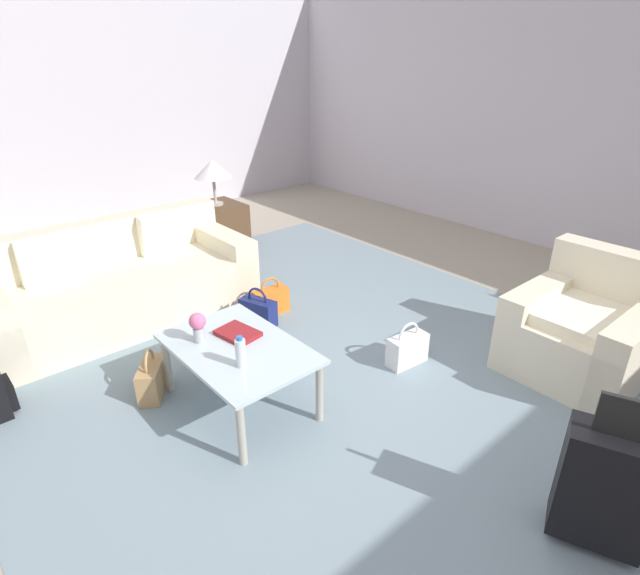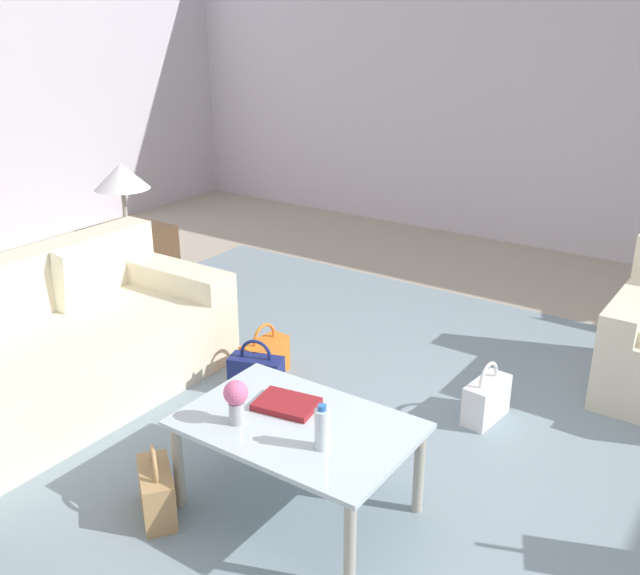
{
  "view_description": "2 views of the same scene",
  "coord_description": "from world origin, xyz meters",
  "px_view_note": "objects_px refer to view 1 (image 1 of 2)",
  "views": [
    {
      "loc": [
        2.0,
        -1.9,
        2.16
      ],
      "look_at": [
        -0.5,
        0.29,
        0.6
      ],
      "focal_mm": 28.0,
      "sensor_mm": 36.0,
      "label": 1
    },
    {
      "loc": [
        1.22,
        -2.69,
        2.16
      ],
      "look_at": [
        -0.8,
        0.26,
        0.77
      ],
      "focal_mm": 40.0,
      "sensor_mm": 36.0,
      "label": 2
    }
  ],
  "objects_px": {
    "armchair": "(585,333)",
    "coffee_table_book": "(238,333)",
    "couch": "(119,286)",
    "side_table": "(218,225)",
    "table_lamp": "(213,170)",
    "handbag_orange": "(271,301)",
    "handbag_navy": "(258,312)",
    "suitcase_black": "(605,486)",
    "handbag_white": "(407,349)",
    "water_bottle": "(241,352)",
    "coffee_table": "(238,354)",
    "handbag_tan": "(152,379)",
    "flower_vase": "(198,325)"
  },
  "relations": [
    {
      "from": "coffee_table",
      "to": "water_bottle",
      "type": "xyz_separation_m",
      "value": [
        0.2,
        -0.1,
        0.15
      ]
    },
    {
      "from": "handbag_navy",
      "to": "couch",
      "type": "bearing_deg",
      "value": -139.51
    },
    {
      "from": "coffee_table",
      "to": "handbag_white",
      "type": "xyz_separation_m",
      "value": [
        0.42,
        1.22,
        -0.27
      ]
    },
    {
      "from": "couch",
      "to": "side_table",
      "type": "height_order",
      "value": "couch"
    },
    {
      "from": "flower_vase",
      "to": "table_lamp",
      "type": "relative_size",
      "value": 0.39
    },
    {
      "from": "coffee_table_book",
      "to": "water_bottle",
      "type": "bearing_deg",
      "value": -38.92
    },
    {
      "from": "flower_vase",
      "to": "handbag_navy",
      "type": "bearing_deg",
      "value": 125.21
    },
    {
      "from": "couch",
      "to": "coffee_table",
      "type": "bearing_deg",
      "value": 3.19
    },
    {
      "from": "flower_vase",
      "to": "handbag_white",
      "type": "relative_size",
      "value": 0.57
    },
    {
      "from": "flower_vase",
      "to": "handbag_navy",
      "type": "relative_size",
      "value": 0.57
    },
    {
      "from": "armchair",
      "to": "flower_vase",
      "type": "relative_size",
      "value": 4.57
    },
    {
      "from": "water_bottle",
      "to": "flower_vase",
      "type": "height_order",
      "value": "flower_vase"
    },
    {
      "from": "coffee_table",
      "to": "water_bottle",
      "type": "distance_m",
      "value": 0.27
    },
    {
      "from": "suitcase_black",
      "to": "handbag_tan",
      "type": "bearing_deg",
      "value": -156.27
    },
    {
      "from": "coffee_table",
      "to": "side_table",
      "type": "bearing_deg",
      "value": 151.82
    },
    {
      "from": "handbag_white",
      "to": "couch",
      "type": "bearing_deg",
      "value": -149.09
    },
    {
      "from": "couch",
      "to": "handbag_white",
      "type": "relative_size",
      "value": 6.22
    },
    {
      "from": "flower_vase",
      "to": "handbag_orange",
      "type": "distance_m",
      "value": 1.37
    },
    {
      "from": "coffee_table",
      "to": "water_bottle",
      "type": "relative_size",
      "value": 5.02
    },
    {
      "from": "suitcase_black",
      "to": "handbag_orange",
      "type": "relative_size",
      "value": 2.37
    },
    {
      "from": "armchair",
      "to": "handbag_navy",
      "type": "bearing_deg",
      "value": -145.8
    },
    {
      "from": "coffee_table_book",
      "to": "suitcase_black",
      "type": "relative_size",
      "value": 0.32
    },
    {
      "from": "handbag_white",
      "to": "suitcase_black",
      "type": "bearing_deg",
      "value": -18.27
    },
    {
      "from": "water_bottle",
      "to": "handbag_tan",
      "type": "height_order",
      "value": "water_bottle"
    },
    {
      "from": "side_table",
      "to": "handbag_navy",
      "type": "height_order",
      "value": "side_table"
    },
    {
      "from": "armchair",
      "to": "handbag_white",
      "type": "relative_size",
      "value": 2.62
    },
    {
      "from": "coffee_table",
      "to": "table_lamp",
      "type": "height_order",
      "value": "table_lamp"
    },
    {
      "from": "armchair",
      "to": "handbag_tan",
      "type": "relative_size",
      "value": 2.62
    },
    {
      "from": "armchair",
      "to": "coffee_table_book",
      "type": "xyz_separation_m",
      "value": [
        -1.42,
        -2.09,
        0.18
      ]
    },
    {
      "from": "water_bottle",
      "to": "handbag_navy",
      "type": "height_order",
      "value": "water_bottle"
    },
    {
      "from": "flower_vase",
      "to": "suitcase_black",
      "type": "height_order",
      "value": "suitcase_black"
    },
    {
      "from": "flower_vase",
      "to": "armchair",
      "type": "bearing_deg",
      "value": 56.76
    },
    {
      "from": "flower_vase",
      "to": "handbag_tan",
      "type": "relative_size",
      "value": 0.57
    },
    {
      "from": "handbag_tan",
      "to": "flower_vase",
      "type": "bearing_deg",
      "value": 41.5
    },
    {
      "from": "suitcase_black",
      "to": "water_bottle",
      "type": "bearing_deg",
      "value": -156.04
    },
    {
      "from": "flower_vase",
      "to": "side_table",
      "type": "distance_m",
      "value": 3.08
    },
    {
      "from": "handbag_tan",
      "to": "armchair",
      "type": "bearing_deg",
      "value": 54.95
    },
    {
      "from": "coffee_table_book",
      "to": "handbag_navy",
      "type": "bearing_deg",
      "value": 128.57
    },
    {
      "from": "armchair",
      "to": "handbag_orange",
      "type": "height_order",
      "value": "armchair"
    },
    {
      "from": "couch",
      "to": "table_lamp",
      "type": "bearing_deg",
      "value": 122.15
    },
    {
      "from": "side_table",
      "to": "table_lamp",
      "type": "bearing_deg",
      "value": 0.0
    },
    {
      "from": "coffee_table_book",
      "to": "handbag_tan",
      "type": "bearing_deg",
      "value": -138.11
    },
    {
      "from": "coffee_table_book",
      "to": "flower_vase",
      "type": "height_order",
      "value": "flower_vase"
    },
    {
      "from": "couch",
      "to": "suitcase_black",
      "type": "distance_m",
      "value": 3.88
    },
    {
      "from": "handbag_tan",
      "to": "water_bottle",
      "type": "bearing_deg",
      "value": 23.11
    },
    {
      "from": "handbag_orange",
      "to": "suitcase_black",
      "type": "bearing_deg",
      "value": -4.45
    },
    {
      "from": "handbag_navy",
      "to": "handbag_orange",
      "type": "bearing_deg",
      "value": 115.69
    },
    {
      "from": "water_bottle",
      "to": "coffee_table_book",
      "type": "xyz_separation_m",
      "value": [
        -0.32,
        0.18,
        -0.08
      ]
    },
    {
      "from": "flower_vase",
      "to": "side_table",
      "type": "height_order",
      "value": "flower_vase"
    },
    {
      "from": "coffee_table",
      "to": "side_table",
      "type": "height_order",
      "value": "side_table"
    }
  ]
}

